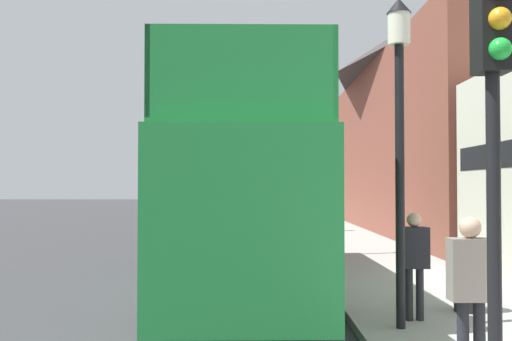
# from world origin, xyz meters

# --- Properties ---
(ground_plane) EXTENTS (144.00, 144.00, 0.00)m
(ground_plane) POSITION_xyz_m (0.00, 21.00, 0.00)
(ground_plane) COLOR #333335
(sidewalk) EXTENTS (3.65, 108.00, 0.14)m
(sidewalk) POSITION_xyz_m (7.37, 18.00, 0.07)
(sidewalk) COLOR #999993
(sidewalk) RESTS_ON ground_plane
(brick_terrace_rear) EXTENTS (6.00, 25.86, 10.37)m
(brick_terrace_rear) POSITION_xyz_m (12.19, 24.23, 5.19)
(brick_terrace_rear) COLOR brown
(brick_terrace_rear) RESTS_ON ground_plane
(tour_bus) EXTENTS (2.69, 10.61, 4.25)m
(tour_bus) POSITION_xyz_m (3.84, 8.21, 1.90)
(tour_bus) COLOR #1E7A38
(tour_bus) RESTS_ON ground_plane
(parked_car_ahead_of_bus) EXTENTS (1.95, 4.54, 1.47)m
(parked_car_ahead_of_bus) POSITION_xyz_m (4.38, 15.60, 0.68)
(parked_car_ahead_of_bus) COLOR maroon
(parked_car_ahead_of_bus) RESTS_ON ground_plane
(pedestrian_nearest) EXTENTS (0.44, 0.24, 1.69)m
(pedestrian_nearest) POSITION_xyz_m (6.33, 1.77, 1.16)
(pedestrian_nearest) COLOR #232328
(pedestrian_nearest) RESTS_ON sidewalk
(pedestrian_second) EXTENTS (0.42, 0.23, 1.61)m
(pedestrian_second) POSITION_xyz_m (6.47, 4.52, 1.11)
(pedestrian_second) COLOR #232328
(pedestrian_second) RESTS_ON sidewalk
(traffic_signal) EXTENTS (0.28, 0.42, 3.83)m
(traffic_signal) POSITION_xyz_m (6.13, 0.62, 2.94)
(traffic_signal) COLOR black
(traffic_signal) RESTS_ON sidewalk
(lamp_post_nearest) EXTENTS (0.35, 0.35, 4.70)m
(lamp_post_nearest) POSITION_xyz_m (6.15, 4.02, 3.38)
(lamp_post_nearest) COLOR black
(lamp_post_nearest) RESTS_ON sidewalk
(lamp_post_second) EXTENTS (0.35, 0.35, 4.90)m
(lamp_post_second) POSITION_xyz_m (6.09, 12.97, 3.50)
(lamp_post_second) COLOR black
(lamp_post_second) RESTS_ON sidewalk
(lamp_post_third) EXTENTS (0.35, 0.35, 4.84)m
(lamp_post_third) POSITION_xyz_m (5.90, 21.92, 3.47)
(lamp_post_third) COLOR black
(lamp_post_third) RESTS_ON sidewalk
(litter_bin) EXTENTS (0.48, 0.48, 0.96)m
(litter_bin) POSITION_xyz_m (7.50, 5.14, 0.65)
(litter_bin) COLOR black
(litter_bin) RESTS_ON sidewalk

